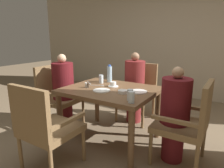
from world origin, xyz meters
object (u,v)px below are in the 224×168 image
at_px(diner_in_far_chair, 134,87).
at_px(diner_in_right_chair, 175,114).
at_px(water_bottle, 109,74).
at_px(glass_tall_near, 131,97).
at_px(chair_left_side, 57,93).
at_px(bowl_small, 123,92).
at_px(chair_right_side, 188,121).
at_px(teacup_with_saucer, 113,85).
at_px(chair_far_side, 138,90).
at_px(plate_main_right, 102,90).
at_px(glass_tall_far, 101,79).
at_px(chair_near_corner, 45,125).
at_px(plate_main_left, 138,92).
at_px(glass_tall_mid, 130,95).
at_px(diner_in_left_chair, 64,90).

relative_size(diner_in_far_chair, diner_in_right_chair, 1.06).
bearing_deg(diner_in_right_chair, water_bottle, 163.12).
distance_m(water_bottle, glass_tall_near, 0.99).
relative_size(chair_left_side, bowl_small, 7.89).
xyz_separation_m(chair_right_side, teacup_with_saucer, (-1.01, 0.11, 0.24)).
xyz_separation_m(chair_left_side, chair_right_side, (1.98, 0.00, 0.00)).
distance_m(chair_far_side, diner_in_right_chair, 1.22).
bearing_deg(plate_main_right, glass_tall_far, 125.61).
bearing_deg(chair_near_corner, diner_in_far_chair, 81.87).
xyz_separation_m(plate_main_right, teacup_with_saucer, (0.01, 0.27, 0.02)).
xyz_separation_m(plate_main_left, glass_tall_mid, (0.06, -0.34, 0.05)).
distance_m(diner_in_far_chair, glass_tall_near, 1.23).
bearing_deg(chair_right_side, glass_tall_mid, -150.78).
height_order(chair_left_side, glass_tall_far, chair_left_side).
relative_size(chair_far_side, plate_main_left, 4.45).
bearing_deg(bowl_small, chair_right_side, 8.10).
distance_m(chair_near_corner, teacup_with_saucer, 1.05).
distance_m(diner_in_right_chair, glass_tall_mid, 0.56).
bearing_deg(bowl_small, water_bottle, 137.12).
xyz_separation_m(diner_in_left_chair, plate_main_right, (0.82, -0.16, 0.15)).
relative_size(diner_in_left_chair, chair_far_side, 1.20).
height_order(glass_tall_near, glass_tall_mid, same).
height_order(chair_far_side, chair_near_corner, same).
xyz_separation_m(chair_near_corner, glass_tall_far, (-0.04, 1.07, 0.28)).
height_order(diner_in_left_chair, teacup_with_saucer, diner_in_left_chair).
bearing_deg(diner_in_far_chair, plate_main_left, -61.20).
relative_size(diner_in_right_chair, bowl_small, 9.05).
height_order(plate_main_left, teacup_with_saucer, teacup_with_saucer).
distance_m(chair_left_side, diner_in_right_chair, 1.83).
height_order(diner_in_left_chair, diner_in_far_chair, diner_in_far_chair).
bearing_deg(chair_right_side, diner_in_right_chair, 180.00).
relative_size(glass_tall_near, glass_tall_far, 1.00).
bearing_deg(diner_in_far_chair, plate_main_right, -91.65).
xyz_separation_m(diner_in_right_chair, glass_tall_mid, (-0.40, -0.31, 0.23)).
xyz_separation_m(glass_tall_near, glass_tall_far, (-0.76, 0.56, 0.00)).
distance_m(diner_in_far_chair, chair_near_corner, 1.64).
xyz_separation_m(teacup_with_saucer, glass_tall_near, (0.51, -0.48, 0.03)).
bearing_deg(chair_right_side, plate_main_right, -171.23).
bearing_deg(teacup_with_saucer, chair_left_side, -173.45).
bearing_deg(diner_in_far_chair, teacup_with_saucer, -91.85).
relative_size(chair_left_side, diner_in_far_chair, 0.83).
bearing_deg(bowl_small, diner_in_far_chair, 106.31).
bearing_deg(diner_in_far_chair, chair_far_side, 90.00).
relative_size(plate_main_left, glass_tall_far, 1.76).
bearing_deg(bowl_small, teacup_with_saucer, 140.86).
xyz_separation_m(diner_in_left_chair, diner_in_right_chair, (1.69, 0.00, -0.03)).
distance_m(teacup_with_saucer, glass_tall_mid, 0.62).
bearing_deg(teacup_with_saucer, plate_main_left, -10.33).
relative_size(diner_in_far_chair, glass_tall_near, 9.50).
relative_size(plate_main_right, glass_tall_mid, 1.76).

